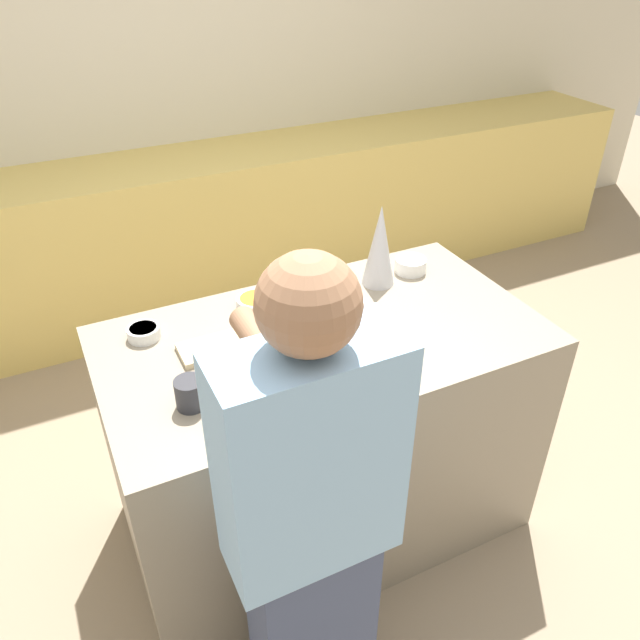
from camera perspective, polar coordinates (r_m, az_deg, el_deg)
name	(u,v)px	position (r m, az deg, el deg)	size (l,w,h in m)	color
ground_plane	(323,515)	(2.67, 0.28, -17.40)	(12.00, 12.00, 0.00)	gray
wall_back	(151,75)	(3.83, -15.17, 20.80)	(8.00, 0.05, 2.60)	beige
back_cabinet_block	(186,236)	(3.79, -12.19, 7.51)	(6.00, 0.60, 0.92)	#DBBC60
kitchen_island	(323,434)	(2.34, 0.31, -10.41)	(1.46, 0.80, 0.90)	gray
baking_tray	(334,356)	(1.95, 1.27, -3.32)	(0.45, 0.29, 0.01)	silver
gingerbread_house	(334,326)	(1.88, 1.32, -0.59)	(0.16, 0.17, 0.26)	brown
decorative_tree	(380,246)	(2.27, 5.48, 6.80)	(0.12, 0.12, 0.31)	silver
candy_bowl_far_left	(411,265)	(2.42, 8.29, 5.04)	(0.12, 0.12, 0.05)	white
candy_bowl_beside_tree	(256,302)	(2.19, -5.86, 1.67)	(0.14, 0.14, 0.04)	silver
candy_bowl_behind_tray	(323,292)	(2.22, 0.25, 2.61)	(0.10, 0.10, 0.05)	white
candy_bowl_near_tray_left	(144,332)	(2.10, -15.83, -1.06)	(0.11, 0.11, 0.04)	white
cookbook	(215,347)	(2.00, -9.57, -2.49)	(0.23, 0.13, 0.02)	#CCB78C
mug	(190,393)	(1.78, -11.79, -6.59)	(0.08, 0.08, 0.09)	#2D2D33
person	(310,532)	(1.60, -0.88, -18.82)	(0.41, 0.51, 1.56)	#424C6B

